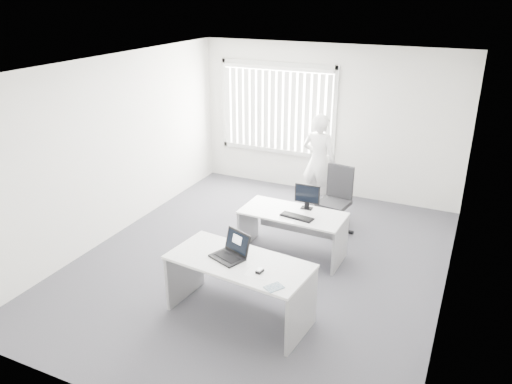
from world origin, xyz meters
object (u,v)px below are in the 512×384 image
at_px(office_chair, 334,210).
at_px(desk_far, 292,224).
at_px(desk_near, 239,276).
at_px(monitor, 307,197).
at_px(laptop, 227,247).
at_px(person, 319,161).

bearing_deg(office_chair, desk_far, -97.89).
height_order(desk_far, office_chair, office_chair).
height_order(desk_near, monitor, monitor).
height_order(desk_near, laptop, laptop).
distance_m(desk_near, person, 3.55).
xyz_separation_m(person, monitor, (0.36, -1.63, 0.01)).
bearing_deg(monitor, desk_near, -96.66).
bearing_deg(desk_far, person, 98.31).
distance_m(desk_near, laptop, 0.39).
bearing_deg(monitor, desk_far, -124.17).
relative_size(desk_far, laptop, 3.96).
bearing_deg(laptop, person, 112.33).
xyz_separation_m(desk_far, person, (-0.22, 1.84, 0.37)).
bearing_deg(office_chair, laptop, -91.56).
bearing_deg(desk_near, person, 99.23).
bearing_deg(desk_far, office_chair, 75.19).
relative_size(desk_near, laptop, 4.58).
distance_m(desk_far, office_chair, 1.15).
distance_m(office_chair, laptop, 2.90).
relative_size(office_chair, laptop, 2.77).
bearing_deg(laptop, desk_far, 105.78).
height_order(office_chair, monitor, same).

